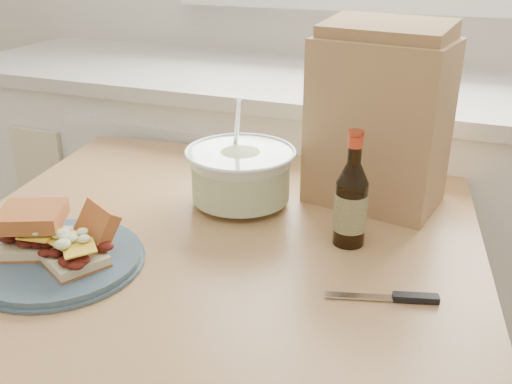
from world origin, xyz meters
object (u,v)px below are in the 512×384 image
at_px(dining_table, 216,290).
at_px(plate, 59,260).
at_px(coleslaw_bowl, 241,177).
at_px(paper_bag, 379,124).
at_px(beer_bottle, 351,203).

height_order(dining_table, plate, plate).
height_order(coleslaw_bowl, paper_bag, paper_bag).
xyz_separation_m(plate, coleslaw_bowl, (0.19, 0.34, 0.05)).
xyz_separation_m(dining_table, paper_bag, (0.24, 0.27, 0.28)).
distance_m(plate, coleslaw_bowl, 0.39).
distance_m(dining_table, coleslaw_bowl, 0.23).
height_order(plate, beer_bottle, beer_bottle).
bearing_deg(dining_table, paper_bag, 39.55).
bearing_deg(plate, dining_table, 42.97).
height_order(beer_bottle, paper_bag, paper_bag).
relative_size(beer_bottle, paper_bag, 0.64).
xyz_separation_m(plate, paper_bag, (0.44, 0.45, 0.16)).
relative_size(dining_table, beer_bottle, 5.17).
relative_size(dining_table, plate, 3.99).
height_order(dining_table, paper_bag, paper_bag).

